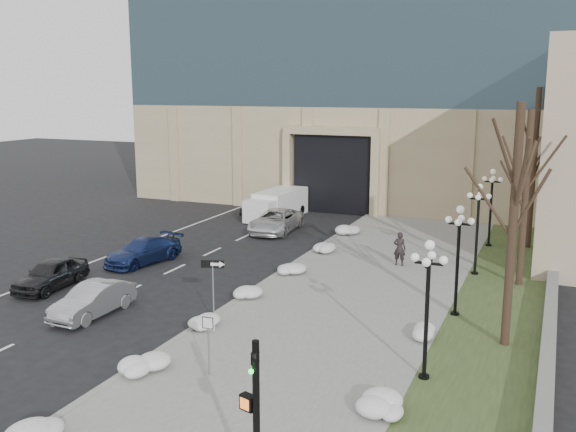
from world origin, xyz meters
name	(u,v)px	position (x,y,z in m)	size (l,w,h in m)	color
ground	(101,415)	(0.00, 0.00, 0.00)	(160.00, 160.00, 0.00)	black
sidewalk	(356,291)	(3.50, 14.00, 0.06)	(9.00, 40.00, 0.12)	#969691
curb	(269,280)	(-1.00, 14.00, 0.07)	(0.30, 40.00, 0.14)	#969691
grass_strip	(500,310)	(10.00, 14.00, 0.05)	(4.00, 40.00, 0.10)	#324321
stone_wall	(552,295)	(12.00, 16.00, 0.35)	(0.50, 30.00, 0.70)	gray
car_a	(51,274)	(-10.11, 8.88, 0.71)	(1.69, 4.19, 1.43)	black
car_b	(93,300)	(-5.78, 6.68, 0.68)	(1.44, 4.13, 1.36)	#97999E
car_c	(143,251)	(-8.74, 14.38, 0.68)	(1.92, 4.72, 1.37)	navy
car_d	(276,221)	(-5.22, 24.30, 0.74)	(2.47, 5.35, 1.49)	silver
car_e	(259,205)	(-8.82, 29.27, 0.70)	(1.65, 4.11, 1.40)	#292A2E
pedestrian	(400,249)	(4.37, 19.04, 1.03)	(0.67, 0.44, 1.83)	black
box_truck	(277,205)	(-7.09, 28.63, 0.96)	(2.62, 6.39, 1.98)	silver
one_way_sign	(217,272)	(-0.52, 7.95, 2.19)	(0.99, 0.41, 2.66)	slate
keep_sign	(208,333)	(1.70, 3.41, 1.60)	(0.47, 0.07, 2.17)	slate
traffic_signal	(255,427)	(6.06, -2.04, 2.04)	(0.70, 0.93, 4.10)	black
snow_clump_b	(144,364)	(-0.52, 2.91, 0.30)	(1.10, 1.60, 0.36)	white
snow_clump_c	(205,323)	(-0.58, 7.02, 0.30)	(1.10, 1.60, 0.36)	white
snow_clump_d	(251,295)	(-0.51, 10.97, 0.30)	(1.10, 1.60, 0.36)	white
snow_clump_e	(289,268)	(-0.59, 15.58, 0.30)	(1.10, 1.60, 0.36)	white
snow_clump_f	(322,248)	(-0.45, 20.27, 0.30)	(1.10, 1.60, 0.36)	white
snow_clump_g	(345,232)	(-0.54, 24.77, 0.30)	(1.10, 1.60, 0.36)	white
snow_clump_h	(384,409)	(7.72, 3.11, 0.30)	(1.10, 1.60, 0.36)	white
snow_clump_i	(421,333)	(7.49, 9.39, 0.30)	(1.10, 1.60, 0.36)	white
lamppost_a	(428,291)	(8.30, 6.00, 3.07)	(1.18, 1.18, 4.76)	black
lamppost_b	(458,246)	(8.30, 12.50, 3.07)	(1.18, 1.18, 4.76)	black
lamppost_c	(478,217)	(8.30, 19.00, 3.07)	(1.18, 1.18, 4.76)	black
lamppost_d	(491,197)	(8.30, 25.50, 3.07)	(1.18, 1.18, 4.76)	black
tree_near	(515,192)	(10.50, 10.00, 5.83)	(3.20, 3.20, 9.00)	black
tree_mid	(527,174)	(10.50, 18.00, 5.50)	(3.20, 3.20, 8.50)	black
tree_far	(535,146)	(10.50, 26.00, 6.15)	(3.20, 3.20, 9.50)	black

